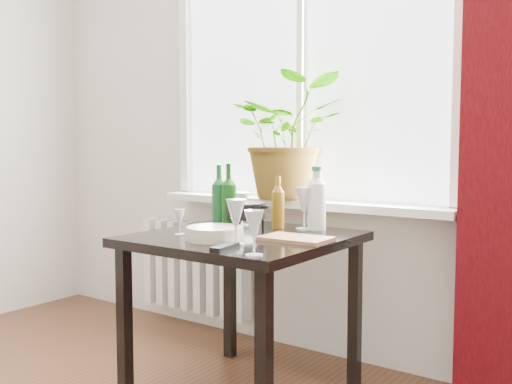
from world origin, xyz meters
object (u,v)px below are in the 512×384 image
Objects in this scene: cleaning_bottle at (317,197)px; plate_stack at (215,233)px; wine_bottle_right at (229,196)px; cutting_board at (296,239)px; radiator at (195,267)px; table at (243,255)px; tv_remote at (225,247)px; wine_bottle_left at (219,196)px; wineglass_far_right at (254,233)px; wineglass_back_left at (242,209)px; potted_plant at (289,137)px; wineglass_front_right at (236,221)px; wineglass_back_center at (304,208)px; wineglass_front_left at (180,222)px; bottle_amber at (278,202)px; fondue_pot at (246,218)px.

cleaning_bottle is 0.55m from plate_stack.
wine_bottle_right reaches higher than cutting_board.
cleaning_bottle is at bearing -16.89° from radiator.
wine_bottle_right reaches higher than table.
tv_remote reaches higher than radiator.
wine_bottle_left is 1.81× the size of wineglass_far_right.
wine_bottle_right is at bearing -81.36° from wineglass_back_left.
wine_bottle_left is 1.83× the size of wineglass_back_left.
plate_stack reaches higher than tv_remote.
potted_plant reaches higher than radiator.
wineglass_far_right reaches higher than wineglass_back_left.
wineglass_front_right is 0.90× the size of wineglass_back_center.
tv_remote is at bearing -53.27° from wine_bottle_right.
bottle_amber is at bearing 62.57° from wineglass_front_left.
wine_bottle_left is at bearing 139.07° from wineglass_far_right.
wine_bottle_right is at bearing -136.29° from bottle_amber.
wineglass_back_center is at bearing -146.13° from cleaning_bottle.
wineglass_far_right is at bearing -63.40° from bottle_amber.
tv_remote is (0.37, -0.15, -0.05)m from wineglass_front_left.
wineglass_front_left is 0.20m from plate_stack.
bottle_amber is 1.23× the size of wineglass_back_center.
cleaning_bottle is at bearing 59.10° from table.
potted_plant reaches higher than cleaning_bottle.
cleaning_bottle reaches higher than wineglass_back_left.
wineglass_front_left is at bearing 150.16° from tv_remote.
cutting_board is (0.28, -0.04, -0.06)m from fondue_pot.
potted_plant is at bearing 79.01° from fondue_pot.
wineglass_front_left is (-0.23, -0.43, -0.07)m from bottle_amber.
potted_plant is 0.54m from wineglass_back_center.
wineglass_far_right is at bearing -37.13° from wineglass_front_right.
wineglass_front_right is (-0.06, -0.54, -0.06)m from cleaning_bottle.
table is 4.61× the size of wineglass_front_right.
bottle_amber is 0.50m from wineglass_front_right.
tv_remote is at bearing -71.74° from potted_plant.
fondue_pot is at bearing -22.58° from wine_bottle_right.
radiator is at bearing 150.65° from cutting_board.
radiator is at bearing 120.22° from fondue_pot.
cleaning_bottle is at bearing 84.00° from wineglass_front_right.
cutting_board is at bearing 19.92° from wineglass_front_left.
tv_remote reaches higher than cutting_board.
wineglass_back_left reaches higher than radiator.
bottle_amber is at bearing 87.67° from table.
cutting_board is (0.42, -0.60, -0.43)m from potted_plant.
cleaning_bottle reaches higher than tv_remote.
cutting_board is (0.28, 0.18, -0.02)m from plate_stack.
wineglass_back_left is at bearing -166.27° from cleaning_bottle.
wineglass_back_center is at bearing 33.46° from fondue_pot.
radiator is 5.27× the size of tv_remote.
wineglass_far_right is 0.58m from wineglass_front_left.
bottle_amber is 0.20m from wineglass_back_left.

